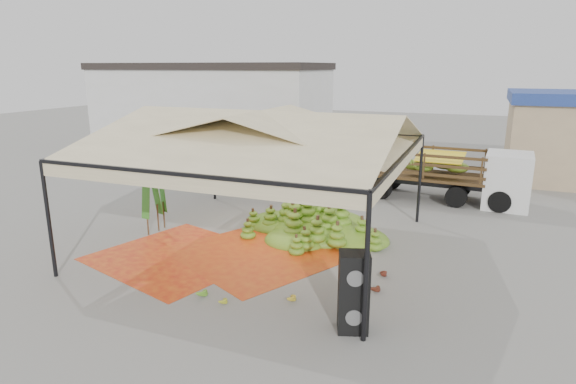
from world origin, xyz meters
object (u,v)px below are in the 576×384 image
at_px(banana_heap, 318,217).
at_px(speaker_stack, 354,292).
at_px(truck_left, 289,155).
at_px(vendor, 316,192).
at_px(truck_right, 454,170).

xyz_separation_m(banana_heap, speaker_stack, (2.51, -5.31, 0.29)).
xyz_separation_m(banana_heap, truck_left, (-3.36, 5.88, 0.79)).
bearing_deg(truck_left, vendor, -61.79).
height_order(banana_heap, vendor, vendor).
bearing_deg(banana_heap, vendor, 110.40).
relative_size(banana_heap, vendor, 2.90).
distance_m(speaker_stack, vendor, 7.81).
bearing_deg(speaker_stack, truck_right, 64.84).
relative_size(vendor, truck_right, 0.29).
bearing_deg(truck_right, banana_heap, -120.15).
distance_m(banana_heap, vendor, 1.97).
distance_m(speaker_stack, truck_left, 12.65).
height_order(speaker_stack, truck_right, truck_right).
height_order(speaker_stack, vendor, vendor).
bearing_deg(truck_right, truck_left, -178.43).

